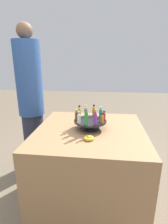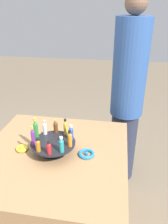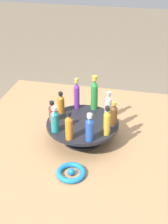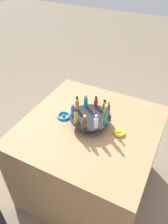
{
  "view_description": "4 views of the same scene",
  "coord_description": "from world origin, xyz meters",
  "px_view_note": "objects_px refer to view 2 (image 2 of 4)",
  "views": [
    {
      "loc": [
        1.44,
        0.11,
        1.37
      ],
      "look_at": [
        -0.04,
        -0.06,
        0.91
      ],
      "focal_mm": 28.0,
      "sensor_mm": 36.0,
      "label": 1
    },
    {
      "loc": [
        -0.39,
        1.12,
        1.64
      ],
      "look_at": [
        -0.16,
        -0.25,
        0.95
      ],
      "focal_mm": 35.0,
      "sensor_mm": 36.0,
      "label": 2
    },
    {
      "loc": [
        -1.01,
        -0.23,
        1.51
      ],
      "look_at": [
        -0.0,
        -0.01,
        0.9
      ],
      "focal_mm": 50.0,
      "sensor_mm": 36.0,
      "label": 3
    },
    {
      "loc": [
        0.49,
        -1.06,
        1.82
      ],
      "look_at": [
        -0.03,
        -0.04,
        0.9
      ],
      "focal_mm": 35.0,
      "sensor_mm": 36.0,
      "label": 4
    }
  ],
  "objects_px": {
    "bottle_clear": "(45,128)",
    "bottle_purple": "(33,137)",
    "bottle_green": "(36,129)",
    "ribbon_bow_gold": "(22,148)",
    "bottle_gold": "(65,127)",
    "bottle_teal": "(61,145)",
    "bottle_red": "(49,148)",
    "person_figure": "(127,98)",
    "bottle_orange": "(70,139)",
    "bottle_brown": "(56,127)",
    "bottle_blue": "(71,133)",
    "display_stand": "(53,146)",
    "bottle_amber": "(38,145)",
    "ribbon_bow_blue": "(86,154)"
  },
  "relations": [
    {
      "from": "person_figure",
      "to": "bottle_brown",
      "type": "bearing_deg",
      "value": -5.5
    },
    {
      "from": "bottle_teal",
      "to": "bottle_clear",
      "type": "distance_m",
      "value": 0.24
    },
    {
      "from": "bottle_teal",
      "to": "bottle_blue",
      "type": "distance_m",
      "value": 0.14
    },
    {
      "from": "bottle_blue",
      "to": "person_figure",
      "type": "height_order",
      "value": "person_figure"
    },
    {
      "from": "ribbon_bow_gold",
      "to": "bottle_purple",
      "type": "bearing_deg",
      "value": 158.65
    },
    {
      "from": "bottle_orange",
      "to": "bottle_brown",
      "type": "height_order",
      "value": "bottle_orange"
    },
    {
      "from": "bottle_clear",
      "to": "person_figure",
      "type": "xyz_separation_m",
      "value": [
        -0.56,
        -0.65,
        -0.02
      ]
    },
    {
      "from": "bottle_gold",
      "to": "bottle_brown",
      "type": "bearing_deg",
      "value": -11.32
    },
    {
      "from": "bottle_amber",
      "to": "bottle_clear",
      "type": "bearing_deg",
      "value": -83.32
    },
    {
      "from": "bottle_gold",
      "to": "bottle_purple",
      "type": "height_order",
      "value": "bottle_purple"
    },
    {
      "from": "bottle_green",
      "to": "bottle_amber",
      "type": "bearing_deg",
      "value": 114.68
    },
    {
      "from": "bottle_red",
      "to": "bottle_blue",
      "type": "xyz_separation_m",
      "value": [
        -0.09,
        -0.17,
        0.01
      ]
    },
    {
      "from": "display_stand",
      "to": "bottle_amber",
      "type": "xyz_separation_m",
      "value": [
        0.06,
        0.1,
        0.07
      ]
    },
    {
      "from": "bottle_green",
      "to": "ribbon_bow_gold",
      "type": "xyz_separation_m",
      "value": [
        0.1,
        0.03,
        -0.14
      ]
    },
    {
      "from": "bottle_orange",
      "to": "bottle_purple",
      "type": "distance_m",
      "value": 0.23
    },
    {
      "from": "display_stand",
      "to": "bottle_amber",
      "type": "relative_size",
      "value": 3.11
    },
    {
      "from": "bottle_red",
      "to": "person_figure",
      "type": "distance_m",
      "value": 0.98
    },
    {
      "from": "bottle_red",
      "to": "bottle_purple",
      "type": "xyz_separation_m",
      "value": [
        0.12,
        -0.07,
        0.02
      ]
    },
    {
      "from": "bottle_red",
      "to": "bottle_teal",
      "type": "height_order",
      "value": "bottle_teal"
    },
    {
      "from": "bottle_teal",
      "to": "bottle_amber",
      "type": "height_order",
      "value": "bottle_teal"
    },
    {
      "from": "display_stand",
      "to": "bottle_red",
      "type": "relative_size",
      "value": 3.28
    },
    {
      "from": "bottle_blue",
      "to": "bottle_brown",
      "type": "height_order",
      "value": "bottle_blue"
    },
    {
      "from": "bottle_red",
      "to": "bottle_clear",
      "type": "distance_m",
      "value": 0.23
    },
    {
      "from": "bottle_orange",
      "to": "bottle_clear",
      "type": "xyz_separation_m",
      "value": [
        0.2,
        -0.11,
        -0.0
      ]
    },
    {
      "from": "bottle_brown",
      "to": "bottle_green",
      "type": "xyz_separation_m",
      "value": [
        0.1,
        0.1,
        0.02
      ]
    },
    {
      "from": "bottle_blue",
      "to": "bottle_green",
      "type": "relative_size",
      "value": 0.72
    },
    {
      "from": "bottle_teal",
      "to": "bottle_purple",
      "type": "relative_size",
      "value": 0.78
    },
    {
      "from": "display_stand",
      "to": "ribbon_bow_gold",
      "type": "height_order",
      "value": "display_stand"
    },
    {
      "from": "bottle_clear",
      "to": "bottle_gold",
      "type": "bearing_deg",
      "value": -173.32
    },
    {
      "from": "bottle_amber",
      "to": "person_figure",
      "type": "xyz_separation_m",
      "value": [
        -0.53,
        -0.85,
        -0.01
      ]
    },
    {
      "from": "bottle_red",
      "to": "bottle_blue",
      "type": "height_order",
      "value": "bottle_blue"
    },
    {
      "from": "display_stand",
      "to": "bottle_purple",
      "type": "xyz_separation_m",
      "value": [
        0.11,
        0.05,
        0.09
      ]
    },
    {
      "from": "bottle_gold",
      "to": "ribbon_bow_gold",
      "type": "bearing_deg",
      "value": 22.19
    },
    {
      "from": "bottle_clear",
      "to": "bottle_purple",
      "type": "distance_m",
      "value": 0.14
    },
    {
      "from": "bottle_amber",
      "to": "bottle_green",
      "type": "bearing_deg",
      "value": -65.32
    },
    {
      "from": "bottle_teal",
      "to": "person_figure",
      "type": "relative_size",
      "value": 0.06
    },
    {
      "from": "bottle_red",
      "to": "bottle_brown",
      "type": "xyz_separation_m",
      "value": [
        0.03,
        -0.24,
        0.01
      ]
    },
    {
      "from": "bottle_gold",
      "to": "bottle_green",
      "type": "distance_m",
      "value": 0.19
    },
    {
      "from": "display_stand",
      "to": "person_figure",
      "type": "distance_m",
      "value": 0.88
    },
    {
      "from": "bottle_teal",
      "to": "ribbon_bow_gold",
      "type": "distance_m",
      "value": 0.33
    },
    {
      "from": "bottle_teal",
      "to": "bottle_blue",
      "type": "height_order",
      "value": "bottle_blue"
    },
    {
      "from": "bottle_blue",
      "to": "ribbon_bow_blue",
      "type": "height_order",
      "value": "bottle_blue"
    },
    {
      "from": "bottle_teal",
      "to": "person_figure",
      "type": "bearing_deg",
      "value": -115.35
    },
    {
      "from": "bottle_red",
      "to": "bottle_clear",
      "type": "xyz_separation_m",
      "value": [
        0.1,
        -0.21,
        0.01
      ]
    },
    {
      "from": "bottle_blue",
      "to": "bottle_purple",
      "type": "bearing_deg",
      "value": 24.68
    },
    {
      "from": "bottle_gold",
      "to": "bottle_purple",
      "type": "relative_size",
      "value": 0.87
    },
    {
      "from": "ribbon_bow_gold",
      "to": "person_figure",
      "type": "height_order",
      "value": "person_figure"
    },
    {
      "from": "display_stand",
      "to": "bottle_green",
      "type": "bearing_deg",
      "value": -11.32
    },
    {
      "from": "bottle_amber",
      "to": "bottle_teal",
      "type": "bearing_deg",
      "value": -173.32
    },
    {
      "from": "bottle_amber",
      "to": "bottle_gold",
      "type": "bearing_deg",
      "value": -119.32
    }
  ]
}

